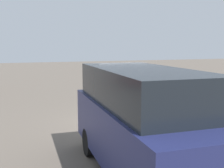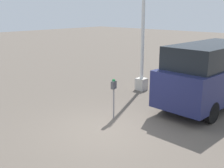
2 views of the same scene
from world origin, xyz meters
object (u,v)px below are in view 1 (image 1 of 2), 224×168
at_px(parking_meter_far, 99,79).
at_px(parked_van, 142,120).
at_px(parking_meter_near, 146,99).
at_px(fire_hydrant, 103,92).

relative_size(parking_meter_far, parked_van, 0.30).
bearing_deg(parked_van, parking_meter_near, 154.57).
distance_m(parked_van, fire_hydrant, 9.08).
bearing_deg(parking_meter_near, parking_meter_far, 170.60).
bearing_deg(fire_hydrant, parking_meter_near, -2.34).
bearing_deg(parking_meter_near, fire_hydrant, 167.59).
bearing_deg(fire_hydrant, parked_van, -13.09).
xyz_separation_m(parked_van, fire_hydrant, (-8.80, 2.05, -0.86)).
distance_m(parking_meter_near, parking_meter_far, 5.28).
bearing_deg(parked_van, parking_meter_far, 171.18).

